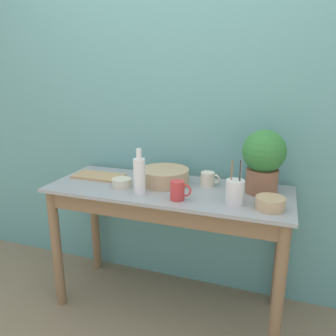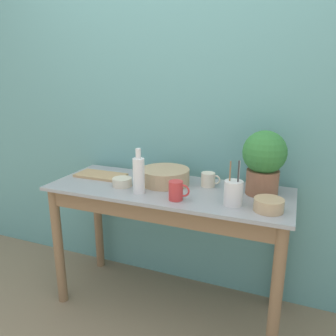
{
  "view_description": "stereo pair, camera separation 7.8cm",
  "coord_description": "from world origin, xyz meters",
  "px_view_note": "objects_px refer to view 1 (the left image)",
  "views": [
    {
      "loc": [
        0.6,
        -1.43,
        1.43
      ],
      "look_at": [
        0.0,
        0.27,
        0.91
      ],
      "focal_mm": 35.0,
      "sensor_mm": 36.0,
      "label": 1
    },
    {
      "loc": [
        0.67,
        -1.4,
        1.43
      ],
      "look_at": [
        0.0,
        0.27,
        0.91
      ],
      "focal_mm": 35.0,
      "sensor_mm": 36.0,
      "label": 2
    }
  ],
  "objects_px": {
    "utensil_cup": "(235,192)",
    "bowl_small_tan": "(270,203)",
    "mug_cream": "(208,179)",
    "bowl_small_cream": "(122,183)",
    "mug_red": "(178,190)",
    "potted_plant": "(263,159)",
    "tray_board": "(99,176)",
    "bottle_tall": "(139,175)",
    "bowl_wash_large": "(164,176)"
  },
  "relations": [
    {
      "from": "utensil_cup",
      "to": "bowl_small_tan",
      "type": "bearing_deg",
      "value": -3.61
    },
    {
      "from": "mug_cream",
      "to": "bowl_small_cream",
      "type": "relative_size",
      "value": 1.01
    },
    {
      "from": "mug_cream",
      "to": "mug_red",
      "type": "bearing_deg",
      "value": -109.6
    },
    {
      "from": "potted_plant",
      "to": "utensil_cup",
      "type": "relative_size",
      "value": 1.5
    },
    {
      "from": "mug_red",
      "to": "utensil_cup",
      "type": "bearing_deg",
      "value": 7.92
    },
    {
      "from": "mug_red",
      "to": "bowl_small_cream",
      "type": "distance_m",
      "value": 0.39
    },
    {
      "from": "tray_board",
      "to": "potted_plant",
      "type": "bearing_deg",
      "value": 3.15
    },
    {
      "from": "bottle_tall",
      "to": "tray_board",
      "type": "relative_size",
      "value": 0.8
    },
    {
      "from": "bowl_wash_large",
      "to": "tray_board",
      "type": "xyz_separation_m",
      "value": [
        -0.44,
        -0.02,
        -0.04
      ]
    },
    {
      "from": "bowl_wash_large",
      "to": "bowl_small_tan",
      "type": "height_order",
      "value": "bowl_wash_large"
    },
    {
      "from": "bowl_wash_large",
      "to": "bottle_tall",
      "type": "height_order",
      "value": "bottle_tall"
    },
    {
      "from": "bowl_wash_large",
      "to": "bowl_small_cream",
      "type": "distance_m",
      "value": 0.26
    },
    {
      "from": "bowl_small_tan",
      "to": "bowl_small_cream",
      "type": "distance_m",
      "value": 0.84
    },
    {
      "from": "bottle_tall",
      "to": "mug_red",
      "type": "distance_m",
      "value": 0.24
    },
    {
      "from": "bowl_wash_large",
      "to": "potted_plant",
      "type": "bearing_deg",
      "value": 3.14
    },
    {
      "from": "mug_red",
      "to": "bowl_small_tan",
      "type": "bearing_deg",
      "value": 3.61
    },
    {
      "from": "mug_red",
      "to": "potted_plant",
      "type": "bearing_deg",
      "value": 32.83
    },
    {
      "from": "potted_plant",
      "to": "utensil_cup",
      "type": "xyz_separation_m",
      "value": [
        -0.12,
        -0.22,
        -0.13
      ]
    },
    {
      "from": "potted_plant",
      "to": "utensil_cup",
      "type": "distance_m",
      "value": 0.28
    },
    {
      "from": "mug_red",
      "to": "bowl_small_cream",
      "type": "xyz_separation_m",
      "value": [
        -0.38,
        0.09,
        -0.03
      ]
    },
    {
      "from": "potted_plant",
      "to": "bowl_small_tan",
      "type": "distance_m",
      "value": 0.29
    },
    {
      "from": "potted_plant",
      "to": "bowl_small_cream",
      "type": "height_order",
      "value": "potted_plant"
    },
    {
      "from": "bottle_tall",
      "to": "tray_board",
      "type": "xyz_separation_m",
      "value": [
        -0.37,
        0.18,
        -0.1
      ]
    },
    {
      "from": "mug_red",
      "to": "tray_board",
      "type": "xyz_separation_m",
      "value": [
        -0.6,
        0.21,
        -0.04
      ]
    },
    {
      "from": "bowl_small_cream",
      "to": "mug_red",
      "type": "bearing_deg",
      "value": -13.61
    },
    {
      "from": "potted_plant",
      "to": "bottle_tall",
      "type": "distance_m",
      "value": 0.68
    },
    {
      "from": "bowl_small_tan",
      "to": "utensil_cup",
      "type": "relative_size",
      "value": 0.61
    },
    {
      "from": "mug_cream",
      "to": "utensil_cup",
      "type": "xyz_separation_m",
      "value": [
        0.19,
        -0.24,
        0.02
      ]
    },
    {
      "from": "utensil_cup",
      "to": "mug_red",
      "type": "bearing_deg",
      "value": -172.08
    },
    {
      "from": "bottle_tall",
      "to": "tray_board",
      "type": "height_order",
      "value": "bottle_tall"
    },
    {
      "from": "potted_plant",
      "to": "bowl_wash_large",
      "type": "height_order",
      "value": "potted_plant"
    },
    {
      "from": "mug_cream",
      "to": "mug_red",
      "type": "relative_size",
      "value": 1.01
    },
    {
      "from": "bowl_small_tan",
      "to": "bowl_small_cream",
      "type": "xyz_separation_m",
      "value": [
        -0.84,
        0.06,
        -0.01
      ]
    },
    {
      "from": "potted_plant",
      "to": "mug_red",
      "type": "distance_m",
      "value": 0.5
    },
    {
      "from": "potted_plant",
      "to": "bowl_small_cream",
      "type": "distance_m",
      "value": 0.82
    },
    {
      "from": "bottle_tall",
      "to": "utensil_cup",
      "type": "distance_m",
      "value": 0.52
    },
    {
      "from": "bottle_tall",
      "to": "bowl_small_cream",
      "type": "xyz_separation_m",
      "value": [
        -0.15,
        0.07,
        -0.08
      ]
    },
    {
      "from": "bowl_wash_large",
      "to": "mug_cream",
      "type": "xyz_separation_m",
      "value": [
        0.26,
        0.05,
        -0.0
      ]
    },
    {
      "from": "mug_red",
      "to": "bowl_small_tan",
      "type": "height_order",
      "value": "mug_red"
    },
    {
      "from": "potted_plant",
      "to": "bowl_small_tan",
      "type": "relative_size",
      "value": 2.45
    },
    {
      "from": "potted_plant",
      "to": "bowl_wash_large",
      "type": "distance_m",
      "value": 0.58
    },
    {
      "from": "bowl_small_cream",
      "to": "utensil_cup",
      "type": "xyz_separation_m",
      "value": [
        0.67,
        -0.05,
        0.04
      ]
    },
    {
      "from": "bowl_small_tan",
      "to": "potted_plant",
      "type": "bearing_deg",
      "value": 104.32
    },
    {
      "from": "bottle_tall",
      "to": "mug_cream",
      "type": "xyz_separation_m",
      "value": [
        0.33,
        0.26,
        -0.06
      ]
    },
    {
      "from": "tray_board",
      "to": "mug_red",
      "type": "bearing_deg",
      "value": -18.97
    },
    {
      "from": "bowl_small_tan",
      "to": "utensil_cup",
      "type": "xyz_separation_m",
      "value": [
        -0.17,
        0.01,
        0.03
      ]
    },
    {
      "from": "bottle_tall",
      "to": "utensil_cup",
      "type": "xyz_separation_m",
      "value": [
        0.52,
        0.02,
        -0.04
      ]
    },
    {
      "from": "mug_cream",
      "to": "bowl_small_cream",
      "type": "height_order",
      "value": "mug_cream"
    },
    {
      "from": "potted_plant",
      "to": "tray_board",
      "type": "distance_m",
      "value": 1.02
    },
    {
      "from": "bowl_wash_large",
      "to": "bowl_small_cream",
      "type": "bearing_deg",
      "value": -147.14
    }
  ]
}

